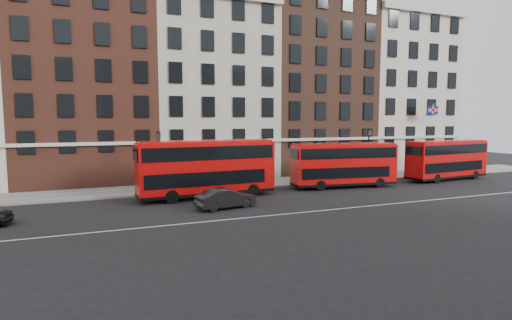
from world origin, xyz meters
name	(u,v)px	position (x,y,z in m)	size (l,w,h in m)	color
ground	(277,208)	(0.00, 0.00, 0.00)	(120.00, 120.00, 0.00)	black
pavement	(232,185)	(0.00, 10.50, 0.07)	(80.00, 5.00, 0.15)	gray
kerb	(240,189)	(0.00, 8.00, 0.08)	(80.00, 0.30, 0.16)	gray
road_centre_line	(289,214)	(0.00, -2.00, 0.01)	(70.00, 0.12, 0.01)	white
building_terrace	(208,85)	(-0.31, 17.88, 10.24)	(64.00, 11.95, 22.00)	beige
bus_b	(206,167)	(-3.79, 5.60, 2.52)	(11.30, 3.28, 4.69)	#C10A09
bus_c	(344,164)	(9.41, 5.61, 2.24)	(10.13, 3.51, 4.17)	#C10A09
bus_d	(447,159)	(22.21, 5.60, 2.24)	(10.13, 3.36, 4.18)	#C10A09
car_front	(226,198)	(-3.50, 1.23, 0.73)	(1.54, 4.41, 1.45)	black
lamp_post_left	(159,159)	(-7.17, 8.38, 3.08)	(0.44, 0.44, 5.33)	black
lamp_post_right	(368,151)	(14.86, 9.10, 3.08)	(0.44, 0.44, 5.33)	black
traffic_light	(451,154)	(25.50, 8.12, 2.45)	(0.25, 0.45, 3.27)	black
iron_railings	(225,176)	(0.00, 12.70, 0.65)	(6.60, 0.06, 1.00)	black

